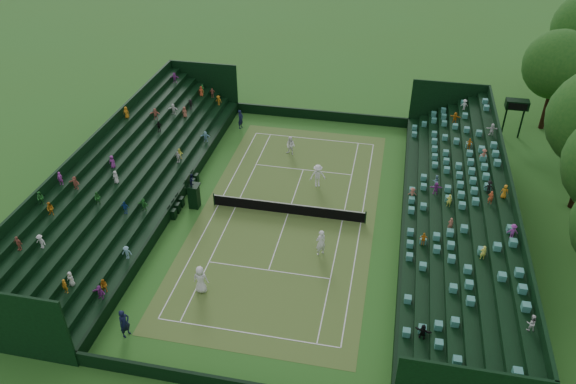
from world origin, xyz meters
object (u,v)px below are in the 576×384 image
object	(u,v)px
umpire_chair	(193,193)
player_far_west	(291,146)
player_near_west	(201,279)
player_near_east	(321,243)
player_far_east	(318,176)
tennis_net	(288,208)

from	to	relation	value
umpire_chair	player_far_west	distance (m)	10.86
player_near_west	player_near_east	world-z (taller)	player_near_east
player_near_east	player_far_east	world-z (taller)	player_near_east
umpire_chair	player_far_east	size ratio (longest dim) A/B	1.50
umpire_chair	player_near_west	world-z (taller)	umpire_chair
tennis_net	player_far_east	xyz separation A→B (m)	(1.56, 4.21, 0.46)
tennis_net	player_far_east	size ratio (longest dim) A/B	5.93
umpire_chair	player_near_east	world-z (taller)	umpire_chair
umpire_chair	player_far_east	world-z (taller)	umpire_chair
tennis_net	player_near_east	distance (m)	5.14
player_far_west	tennis_net	bearing A→B (deg)	-63.37
player_near_west	player_far_west	bearing A→B (deg)	-99.95
player_near_west	player_far_east	distance (m)	14.31
umpire_chair	player_far_west	bearing A→B (deg)	58.78
player_near_west	player_far_east	xyz separation A→B (m)	(5.25, 13.31, 0.00)
player_far_west	player_near_west	bearing A→B (deg)	-80.27
umpire_chair	player_near_west	distance (m)	9.28
player_near_east	player_far_west	bearing A→B (deg)	-108.92
player_near_west	player_far_west	distance (m)	17.99
player_near_east	player_far_west	distance (m)	13.65
player_near_east	player_far_east	distance (m)	8.42
player_far_west	player_far_east	distance (m)	5.52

